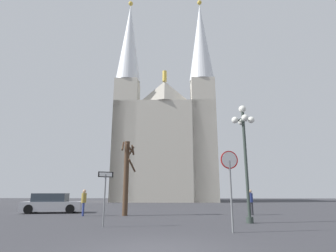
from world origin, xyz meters
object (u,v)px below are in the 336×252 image
(one_way_arrow_sign, at_px, (105,191))
(parked_car_near_silver, at_px, (52,204))
(cathedral, at_px, (165,140))
(pedestrian_standing, at_px, (84,200))
(street_lamp, at_px, (244,141))
(pedestrian_walking, at_px, (251,200))
(bare_tree, at_px, (126,175))
(stop_sign, at_px, (230,175))

(one_way_arrow_sign, relative_size, parked_car_near_silver, 0.55)
(cathedral, height_order, pedestrian_standing, cathedral)
(street_lamp, bearing_deg, pedestrian_walking, 75.02)
(cathedral, xyz_separation_m, bare_tree, (-1.12, -27.59, -7.56))
(stop_sign, height_order, bare_tree, bare_tree)
(cathedral, xyz_separation_m, stop_sign, (4.54, -34.94, -8.01))
(bare_tree, bearing_deg, stop_sign, -52.43)
(parked_car_near_silver, bearing_deg, bare_tree, -19.87)
(one_way_arrow_sign, xyz_separation_m, bare_tree, (-0.19, 5.88, 1.08))
(pedestrian_walking, bearing_deg, one_way_arrow_sign, -140.36)
(stop_sign, height_order, pedestrian_walking, stop_sign)
(cathedral, distance_m, pedestrian_walking, 29.10)
(street_lamp, height_order, pedestrian_walking, street_lamp)
(cathedral, height_order, pedestrian_walking, cathedral)
(parked_car_near_silver, relative_size, pedestrian_walking, 2.66)
(stop_sign, relative_size, one_way_arrow_sign, 1.30)
(cathedral, height_order, one_way_arrow_sign, cathedral)
(pedestrian_standing, bearing_deg, stop_sign, -40.03)
(stop_sign, relative_size, pedestrian_standing, 1.89)
(one_way_arrow_sign, distance_m, parked_car_near_silver, 10.15)
(stop_sign, bearing_deg, pedestrian_standing, 139.97)
(cathedral, distance_m, pedestrian_standing, 29.64)
(cathedral, bearing_deg, pedestrian_standing, -97.81)
(street_lamp, xyz_separation_m, parked_car_near_silver, (-13.07, 6.17, -3.52))
(one_way_arrow_sign, xyz_separation_m, parked_car_near_silver, (-6.14, 8.03, -0.90))
(bare_tree, height_order, pedestrian_standing, bare_tree)
(street_lamp, bearing_deg, cathedral, 100.74)
(stop_sign, distance_m, one_way_arrow_sign, 5.70)
(one_way_arrow_sign, distance_m, pedestrian_walking, 10.75)
(cathedral, bearing_deg, pedestrian_walking, -74.61)
(stop_sign, distance_m, bare_tree, 9.29)
(stop_sign, bearing_deg, bare_tree, 127.57)
(bare_tree, xyz_separation_m, parked_car_near_silver, (-5.95, 2.15, -1.98))
(cathedral, relative_size, pedestrian_standing, 20.86)
(bare_tree, xyz_separation_m, pedestrian_standing, (-2.71, -0.33, -1.63))
(pedestrian_standing, bearing_deg, one_way_arrow_sign, -62.48)
(pedestrian_standing, bearing_deg, street_lamp, -20.61)
(parked_car_near_silver, bearing_deg, pedestrian_walking, -4.71)
(cathedral, distance_m, parked_car_near_silver, 28.07)
(one_way_arrow_sign, xyz_separation_m, pedestrian_walking, (8.26, 6.85, -0.56))
(street_lamp, height_order, parked_car_near_silver, street_lamp)
(cathedral, relative_size, pedestrian_walking, 20.94)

